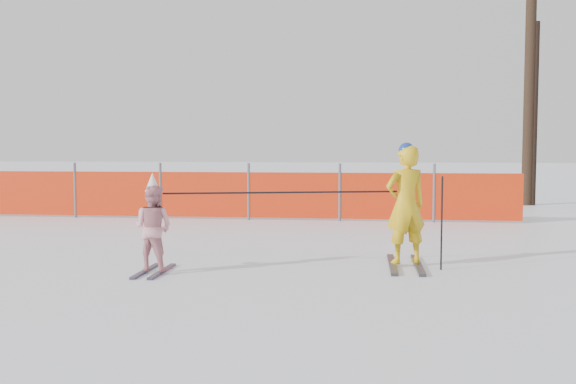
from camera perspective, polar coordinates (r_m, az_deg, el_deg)
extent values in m
plane|color=white|center=(8.20, -0.41, -7.24)|extent=(120.00, 120.00, 0.00)
cube|color=black|center=(8.81, 9.25, -6.37)|extent=(0.09, 1.44, 0.04)
cube|color=black|center=(8.83, 11.47, -6.37)|extent=(0.09, 1.44, 0.04)
imported|color=yellow|center=(8.71, 10.43, -1.12)|extent=(0.68, 0.58, 1.58)
sphere|color=navy|center=(8.67, 10.49, 3.67)|extent=(0.21, 0.21, 0.21)
cube|color=black|center=(8.47, -12.55, -6.86)|extent=(0.09, 0.98, 0.03)
cube|color=black|center=(8.40, -11.13, -6.93)|extent=(0.09, 0.98, 0.03)
imported|color=pink|center=(8.34, -11.90, -3.12)|extent=(0.61, 0.53, 1.09)
cone|color=white|center=(8.29, -11.96, 0.87)|extent=(0.19, 0.19, 0.24)
cylinder|color=black|center=(8.57, 13.50, -2.71)|extent=(0.02, 0.02, 1.22)
cylinder|color=black|center=(8.34, -0.49, -0.04)|extent=(2.98, 0.77, 0.02)
cylinder|color=#595960|center=(15.33, -18.39, 0.16)|extent=(0.06, 0.06, 1.25)
cylinder|color=#595960|center=(14.60, -11.27, 0.11)|extent=(0.06, 0.06, 1.25)
cylinder|color=#595960|center=(14.11, -3.52, 0.04)|extent=(0.06, 0.06, 1.25)
cylinder|color=#595960|center=(13.90, 4.62, -0.02)|extent=(0.06, 0.06, 1.25)
cylinder|color=#595960|center=(13.97, 12.85, -0.09)|extent=(0.06, 0.06, 1.25)
cube|color=red|center=(14.97, -15.21, -0.15)|extent=(17.83, 0.03, 1.00)
cylinder|color=black|center=(18.95, 20.68, 9.56)|extent=(0.28, 0.28, 7.03)
cylinder|color=black|center=(18.91, 21.01, 6.48)|extent=(0.21, 0.21, 5.00)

